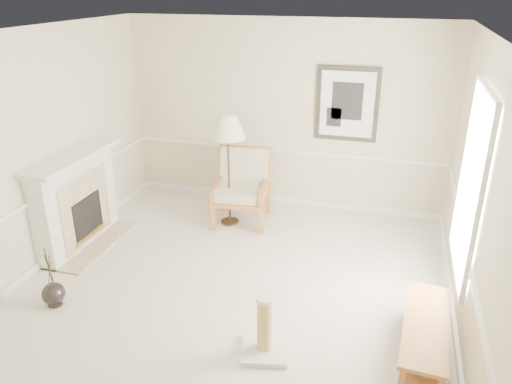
{
  "coord_description": "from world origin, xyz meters",
  "views": [
    {
      "loc": [
        1.67,
        -4.61,
        3.38
      ],
      "look_at": [
        0.14,
        0.7,
        1.03
      ],
      "focal_mm": 35.0,
      "sensor_mm": 36.0,
      "label": 1
    }
  ],
  "objects_px": {
    "floor_vase": "(54,294)",
    "armchair": "(243,183)",
    "scratching_post": "(265,335)",
    "floor_lamp": "(228,130)",
    "bench": "(425,334)"
  },
  "relations": [
    {
      "from": "floor_vase",
      "to": "armchair",
      "type": "xyz_separation_m",
      "value": [
        1.36,
        2.73,
        0.44
      ]
    },
    {
      "from": "floor_vase",
      "to": "armchair",
      "type": "bearing_deg",
      "value": 63.43
    },
    {
      "from": "scratching_post",
      "to": "bench",
      "type": "bearing_deg",
      "value": 14.07
    },
    {
      "from": "armchair",
      "to": "bench",
      "type": "xyz_separation_m",
      "value": [
        2.6,
        -2.46,
        -0.31
      ]
    },
    {
      "from": "floor_lamp",
      "to": "scratching_post",
      "type": "xyz_separation_m",
      "value": [
        1.25,
        -2.61,
        -1.25
      ]
    },
    {
      "from": "armchair",
      "to": "scratching_post",
      "type": "bearing_deg",
      "value": -75.72
    },
    {
      "from": "bench",
      "to": "floor_lamp",
      "type": "bearing_deg",
      "value": 140.66
    },
    {
      "from": "armchair",
      "to": "bench",
      "type": "height_order",
      "value": "armchair"
    },
    {
      "from": "armchair",
      "to": "bench",
      "type": "relative_size",
      "value": 0.77
    },
    {
      "from": "floor_vase",
      "to": "bench",
      "type": "xyz_separation_m",
      "value": [
        3.96,
        0.27,
        0.13
      ]
    },
    {
      "from": "floor_vase",
      "to": "scratching_post",
      "type": "distance_m",
      "value": 2.48
    },
    {
      "from": "floor_vase",
      "to": "scratching_post",
      "type": "relative_size",
      "value": 1.16
    },
    {
      "from": "bench",
      "to": "scratching_post",
      "type": "bearing_deg",
      "value": -165.93
    },
    {
      "from": "armchair",
      "to": "floor_lamp",
      "type": "height_order",
      "value": "floor_lamp"
    },
    {
      "from": "scratching_post",
      "to": "floor_vase",
      "type": "bearing_deg",
      "value": 177.63
    }
  ]
}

